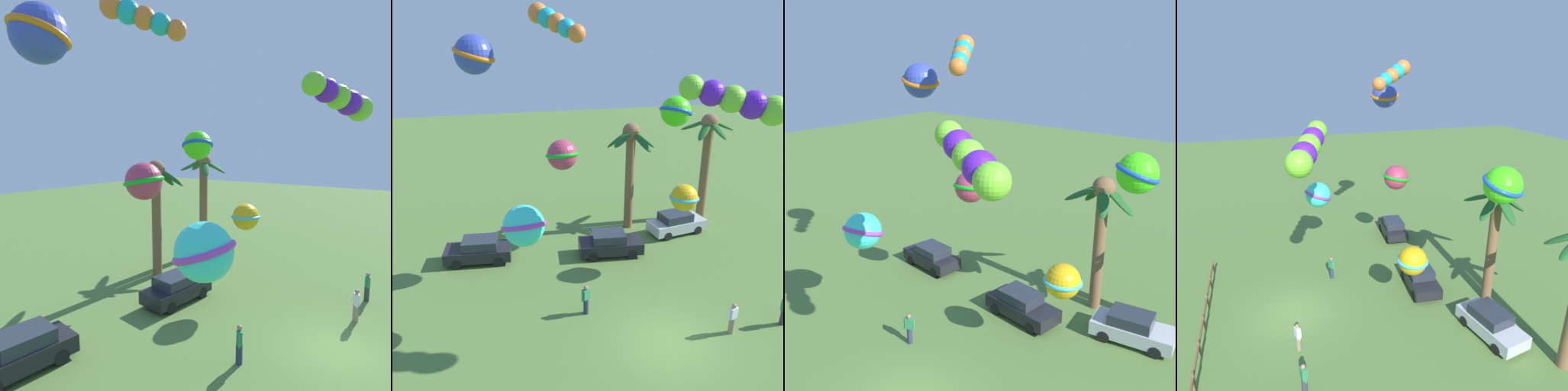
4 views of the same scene
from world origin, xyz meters
TOP-DOWN VIEW (x-y plane):
  - ground_plane at (0.00, 0.00)m, footprint 120.00×120.00m
  - palm_tree_0 at (2.28, 11.79)m, footprint 3.51×3.63m
  - palm_tree_1 at (8.20, 12.08)m, footprint 3.82×3.75m
  - parked_car_0 at (5.18, 10.02)m, footprint 4.11×2.25m
  - parked_car_1 at (-8.10, 9.49)m, footprint 4.07×2.14m
  - parked_car_2 at (-0.17, 8.31)m, footprint 4.08×2.18m
  - spectator_0 at (-3.08, 2.98)m, footprint 0.50×0.38m
  - spectator_1 at (3.04, -0.09)m, footprint 0.53×0.33m
  - kite_ball_0 at (-7.29, 8.33)m, footprint 2.64×2.65m
  - kite_ball_1 at (-5.89, 2.78)m, footprint 2.22×2.19m
  - kite_ball_2 at (-3.19, 7.69)m, footprint 2.07×2.08m
  - kite_ball_3 at (3.40, 6.02)m, footprint 2.35×2.35m
  - kite_ball_4 at (4.55, 10.16)m, footprint 2.88×2.89m
  - kite_tube_5 at (-3.47, 7.44)m, footprint 2.34×3.02m
  - kite_tube_6 at (2.60, 1.05)m, footprint 4.03×2.40m

SIDE VIEW (x-z plane):
  - ground_plane at x=0.00m, z-range 0.00..0.00m
  - parked_car_0 at x=5.18m, z-range 0.00..1.51m
  - parked_car_1 at x=-8.10m, z-range 0.00..1.51m
  - parked_car_2 at x=-0.17m, z-range 0.00..1.51m
  - spectator_0 at x=-3.08m, z-range 0.02..1.61m
  - spectator_1 at x=3.04m, z-range 0.02..1.61m
  - kite_ball_3 at x=3.40m, z-range 3.58..5.11m
  - palm_tree_0 at x=2.28m, z-range 1.49..8.98m
  - kite_ball_1 at x=-5.89m, z-range 4.34..6.15m
  - palm_tree_1 at x=8.20m, z-range 1.53..9.31m
  - kite_ball_2 at x=-3.19m, z-range 6.02..7.67m
  - kite_ball_4 at x=4.55m, z-range 7.47..9.36m
  - kite_tube_6 at x=2.60m, z-range 9.50..11.43m
  - kite_ball_0 at x=-7.29m, z-range 11.03..12.92m
  - kite_tube_5 at x=-3.47m, z-range 12.53..14.35m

